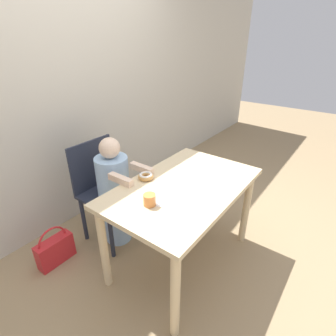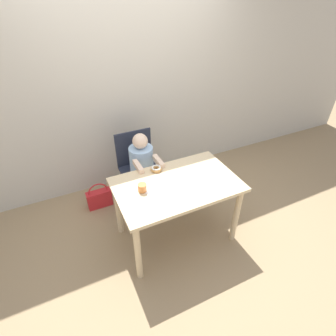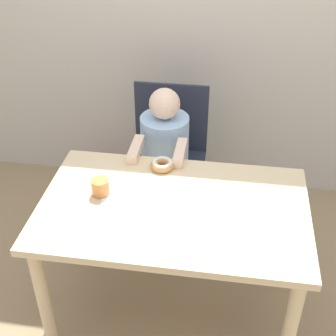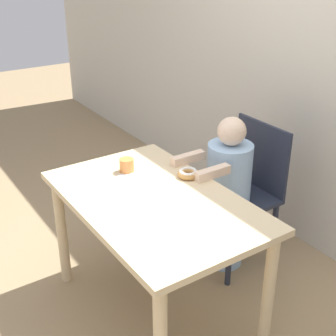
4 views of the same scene
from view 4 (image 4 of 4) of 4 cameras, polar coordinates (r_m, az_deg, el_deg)
The scene contains 9 objects.
ground_plane at distance 2.78m, azimuth -1.51°, elevation -16.91°, with size 12.00×12.00×0.00m, color #997F5B.
wall_back at distance 2.97m, azimuth 19.47°, elevation 12.06°, with size 8.00×0.05×2.50m.
dining_table at distance 2.40m, azimuth -1.68°, elevation -5.88°, with size 1.19×0.74×0.73m.
chair at distance 2.95m, azimuth 9.07°, elevation -2.82°, with size 0.44×0.43×0.91m.
child_figure at distance 2.87m, azimuth 7.23°, elevation -3.36°, with size 0.28×0.47×0.99m.
donut at distance 2.54m, azimuth 2.47°, elevation -0.63°, with size 0.12×0.12×0.04m.
napkin at distance 2.46m, azimuth -4.75°, elevation -2.23°, with size 0.33×0.33×0.00m.
handbag at distance 3.51m, azimuth 4.13°, elevation -4.31°, with size 0.30×0.11×0.35m.
cup at distance 2.60m, azimuth -5.06°, elevation 0.32°, with size 0.08×0.08×0.08m.
Camera 4 is at (1.74, -1.08, 1.88)m, focal length 50.00 mm.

